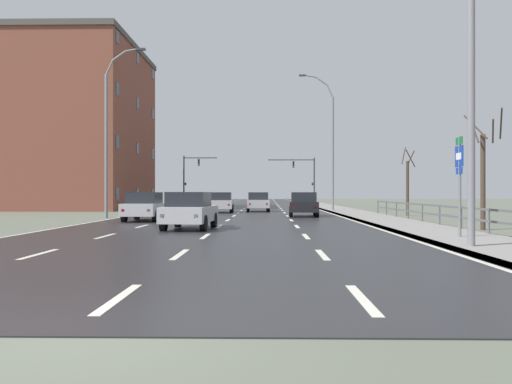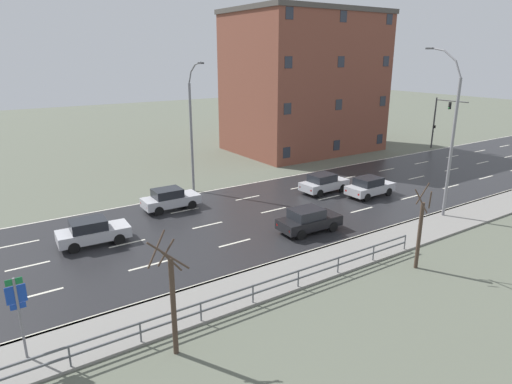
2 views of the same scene
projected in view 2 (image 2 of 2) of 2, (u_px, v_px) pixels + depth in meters
name	position (u px, v px, depth m)	size (l,w,h in m)	color
ground_plane	(435.00, 174.00, 42.49)	(160.00, 160.00, 0.12)	#5B6051
road_asphalt_strip	(503.00, 158.00, 48.82)	(14.00, 120.00, 0.03)	#232326
guardrail	(201.00, 308.00, 18.60)	(0.07, 26.14, 1.00)	#515459
street_lamp_midground	(450.00, 138.00, 29.70)	(2.88, 0.24, 11.34)	slate
street_lamp_left_bank	(192.00, 131.00, 35.40)	(2.49, 0.24, 10.35)	slate
highway_sign	(18.00, 308.00, 15.92)	(0.09, 0.68, 3.37)	slate
traffic_signal_left	(440.00, 116.00, 52.52)	(4.12, 0.36, 6.02)	#38383A
car_far_left	(370.00, 187.00, 35.44)	(1.92, 4.14, 1.57)	#B7B7BC
car_far_right	(170.00, 199.00, 32.45)	(1.89, 4.13, 1.57)	#B7B7BC
car_near_left	(92.00, 232.00, 26.42)	(2.03, 4.20, 1.57)	#B7B7BC
car_near_right	(309.00, 220.00, 28.30)	(1.96, 4.17, 1.57)	black
car_mid_centre	(324.00, 183.00, 36.44)	(1.95, 4.16, 1.57)	#B7B7BC
brick_building	(304.00, 82.00, 51.32)	(11.99, 16.40, 15.60)	brown
bare_tree_near	(172.00, 300.00, 16.23)	(1.65, 1.31, 4.94)	#423328
bare_tree_mid	(420.00, 232.00, 23.09)	(0.89, 0.97, 4.64)	#423328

